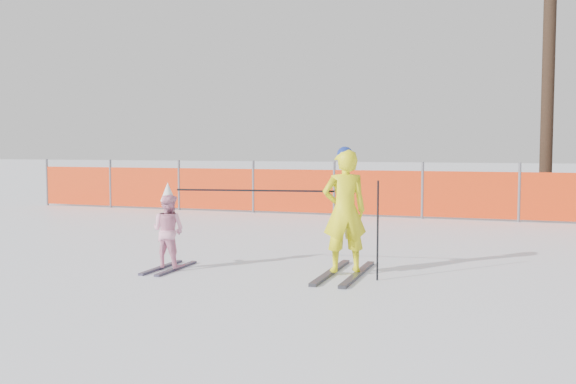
% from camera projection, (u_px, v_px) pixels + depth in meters
% --- Properties ---
extents(ground, '(120.00, 120.00, 0.00)m').
position_uv_depth(ground, '(275.00, 277.00, 7.75)').
color(ground, white).
rests_on(ground, ground).
extents(adult, '(0.65, 1.61, 1.58)m').
position_uv_depth(adult, '(345.00, 212.00, 7.84)').
color(adult, black).
rests_on(adult, ground).
extents(child, '(0.49, 1.00, 1.12)m').
position_uv_depth(child, '(168.00, 230.00, 8.22)').
color(child, black).
rests_on(child, ground).
extents(ski_poles, '(2.57, 0.36, 1.18)m').
position_uv_depth(ski_poles, '(298.00, 205.00, 7.83)').
color(ski_poles, black).
rests_on(ski_poles, ground).
extents(safety_fence, '(14.86, 0.06, 1.25)m').
position_uv_depth(safety_fence, '(308.00, 191.00, 14.91)').
color(safety_fence, '#595960').
rests_on(safety_fence, ground).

